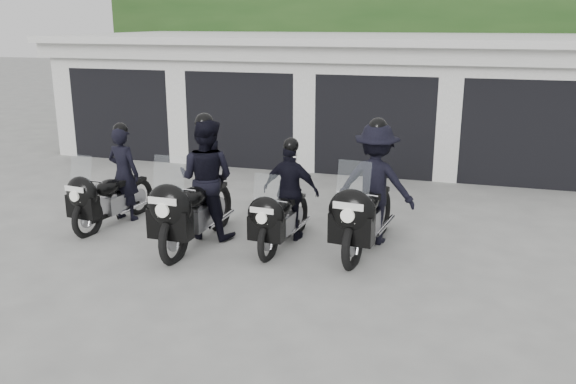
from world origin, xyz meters
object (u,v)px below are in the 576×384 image
(police_bike_a, at_px, (113,184))
(police_bike_c, at_px, (287,198))
(police_bike_d, at_px, (372,192))
(police_bike_b, at_px, (201,187))

(police_bike_a, bearing_deg, police_bike_c, 7.33)
(police_bike_a, height_order, police_bike_d, police_bike_d)
(police_bike_d, bearing_deg, police_bike_c, -162.47)
(police_bike_b, relative_size, police_bike_d, 1.02)
(police_bike_c, relative_size, police_bike_d, 0.84)
(police_bike_c, xyz_separation_m, police_bike_d, (1.26, 0.23, 0.15))
(police_bike_a, height_order, police_bike_b, police_bike_b)
(police_bike_b, distance_m, police_bike_c, 1.33)
(police_bike_a, relative_size, police_bike_d, 0.87)
(police_bike_b, xyz_separation_m, police_bike_d, (2.55, 0.53, -0.01))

